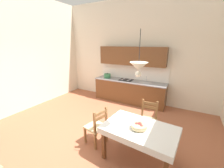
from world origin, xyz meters
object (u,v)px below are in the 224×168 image
Objects in this scene: dining_table at (139,133)px; pendant_lamp at (139,67)px; kitchen_cabinetry at (129,81)px; dining_chair_tv_side at (97,127)px; fruit_bowl at (139,126)px; dining_chair_kitchen_side at (148,120)px.

pendant_lamp reaches higher than dining_table.
kitchen_cabinetry is at bearing 114.18° from pendant_lamp.
kitchen_cabinetry reaches higher than dining_chair_tv_side.
dining_table is at bearing 2.24° from pendant_lamp.
kitchen_cabinetry is 9.61× the size of fruit_bowl.
dining_chair_kitchen_side and dining_chair_tv_side have the same top height.
dining_chair_tv_side is (-1.03, 0.01, -0.18)m from dining_table.
pendant_lamp is (0.94, -0.01, 1.49)m from dining_chair_tv_side.
dining_table is 1.58× the size of dining_chair_tv_side.
dining_table is at bearing -86.03° from dining_chair_kitchen_side.
dining_table is 4.91× the size of fruit_bowl.
dining_chair_kitchen_side reaches higher than fruit_bowl.
dining_chair_tv_side is (0.30, -2.75, -0.41)m from kitchen_cabinetry.
dining_chair_tv_side is at bearing 176.95° from fruit_bowl.
fruit_bowl is (1.32, -2.81, -0.04)m from kitchen_cabinetry.
fruit_bowl is 0.37× the size of pendant_lamp.
dining_chair_kitchen_side is at bearing 42.16° from dining_chair_tv_side.
dining_table is at bearing 85.24° from fruit_bowl.
dining_chair_tv_side is (-0.97, -0.88, 0.00)m from dining_chair_kitchen_side.
dining_chair_tv_side is at bearing 179.57° from dining_table.
kitchen_cabinetry is 3.10× the size of dining_chair_tv_side.
fruit_bowl is at bearing -64.78° from kitchen_cabinetry.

